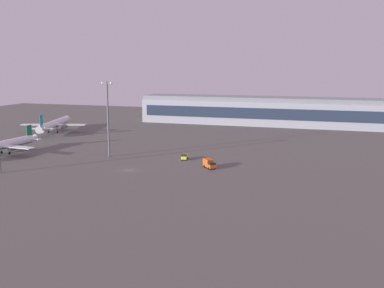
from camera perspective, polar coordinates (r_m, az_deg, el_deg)
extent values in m
plane|color=#56544F|center=(146.35, -8.29, -3.43)|extent=(416.00, 416.00, 0.00)
cube|color=#9EA3AD|center=(257.94, 10.98, 4.02)|extent=(160.32, 22.00, 14.00)
cube|color=#263347|center=(246.80, 10.69, 3.91)|extent=(153.91, 0.40, 6.16)
cube|color=gray|center=(257.19, 11.05, 5.83)|extent=(160.32, 19.80, 2.40)
cylinder|color=white|center=(183.88, -24.03, -0.20)|extent=(6.32, 33.60, 3.53)
cone|color=white|center=(196.54, -20.27, 0.69)|extent=(3.38, 2.86, 3.18)
cube|color=white|center=(184.54, -23.82, -0.20)|extent=(29.92, 6.20, 0.32)
cube|color=white|center=(195.23, -20.62, 0.66)|extent=(10.36, 3.08, 0.32)
cube|color=#146B4C|center=(194.60, -20.73, 1.47)|extent=(0.53, 2.98, 6.03)
cylinder|color=slate|center=(181.05, -22.68, -0.52)|extent=(2.32, 3.50, 2.04)
cube|color=#146B4C|center=(184.05, -24.01, -0.49)|extent=(5.75, 30.91, 0.33)
cylinder|color=#333338|center=(184.30, -23.04, -0.62)|extent=(0.26, 0.26, 3.30)
cylinder|color=black|center=(184.60, -23.00, -1.12)|extent=(0.46, 1.05, 1.02)
cylinder|color=#333338|center=(187.20, -23.92, -0.53)|extent=(0.26, 0.26, 3.30)
cylinder|color=black|center=(187.49, -23.89, -1.02)|extent=(0.46, 1.05, 1.02)
cylinder|color=silver|center=(237.89, -17.74, 2.54)|extent=(14.28, 37.54, 4.00)
cone|color=silver|center=(256.92, -16.29, 3.17)|extent=(4.35, 3.48, 3.80)
cone|color=silver|center=(218.89, -19.47, 1.80)|extent=(4.27, 3.82, 3.60)
cube|color=silver|center=(236.94, -17.82, 2.46)|extent=(33.55, 13.32, 0.37)
cube|color=silver|center=(220.71, -19.29, 1.94)|extent=(11.83, 5.62, 0.37)
cube|color=#1984B2|center=(220.59, -19.31, 2.77)|extent=(1.23, 3.33, 6.84)
cylinder|color=slate|center=(238.99, -19.13, 2.27)|extent=(3.27, 4.28, 2.32)
cylinder|color=slate|center=(235.19, -16.48, 2.29)|extent=(3.27, 4.28, 2.32)
cube|color=#1984B2|center=(238.04, -17.73, 2.28)|extent=(13.06, 34.51, 0.38)
cylinder|color=#333338|center=(249.52, -16.82, 2.50)|extent=(0.29, 0.29, 3.74)
cylinder|color=black|center=(249.77, -16.80, 2.08)|extent=(0.72, 1.23, 1.16)
cylinder|color=#333338|center=(236.45, -18.46, 2.00)|extent=(0.29, 0.29, 3.74)
cylinder|color=black|center=(236.71, -18.43, 1.55)|extent=(0.72, 1.23, 1.16)
cylinder|color=#333338|center=(234.92, -17.39, 2.01)|extent=(0.29, 0.29, 3.74)
cylinder|color=black|center=(235.19, -17.37, 1.56)|extent=(0.72, 1.23, 1.16)
cube|color=#D85919|center=(146.14, 2.59, -2.93)|extent=(3.63, 3.65, 1.20)
cube|color=#1E232D|center=(145.93, 2.59, -2.57)|extent=(3.26, 3.28, 0.70)
cube|color=#D85919|center=(148.13, 2.14, -2.47)|extent=(4.13, 4.21, 2.60)
cylinder|color=black|center=(146.43, 3.02, -3.15)|extent=(0.83, 0.87, 0.90)
cylinder|color=black|center=(145.48, 2.29, -3.23)|extent=(0.83, 0.87, 0.90)
cylinder|color=black|center=(149.46, 2.38, -2.86)|extent=(0.83, 0.87, 0.90)
cylinder|color=black|center=(148.53, 1.66, -2.94)|extent=(0.83, 0.87, 0.90)
cube|color=yellow|center=(159.61, -1.06, -1.80)|extent=(2.30, 2.39, 1.10)
cube|color=#1E232D|center=(159.42, -1.06, -1.49)|extent=(2.11, 2.11, 0.70)
cube|color=yellow|center=(161.40, -0.95, -1.61)|extent=(2.27, 2.67, 1.40)
cylinder|color=black|center=(159.31, -0.77, -2.03)|extent=(0.44, 0.94, 0.90)
cylinder|color=black|center=(159.58, -1.37, -2.01)|extent=(0.44, 0.94, 0.90)
cylinder|color=black|center=(161.90, -0.62, -1.83)|extent=(0.44, 0.94, 0.90)
cylinder|color=black|center=(162.17, -1.21, -1.81)|extent=(0.44, 0.94, 0.90)
cylinder|color=slate|center=(166.81, -11.04, 3.18)|extent=(0.70, 0.70, 28.69)
cube|color=slate|center=(165.70, -11.21, 7.90)|extent=(4.80, 0.40, 0.40)
sphere|color=#F9EAB2|center=(166.57, -11.76, 7.90)|extent=(0.90, 0.90, 0.90)
sphere|color=#F9EAB2|center=(164.85, -10.65, 7.91)|extent=(0.90, 0.90, 0.90)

